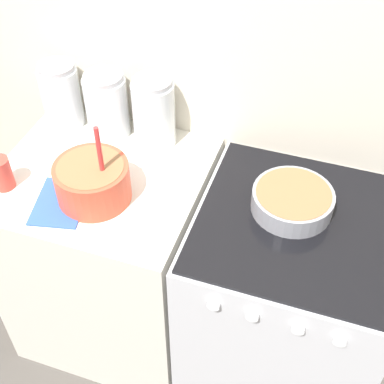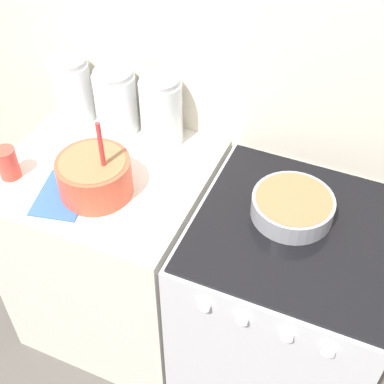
{
  "view_description": "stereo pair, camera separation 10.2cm",
  "coord_description": "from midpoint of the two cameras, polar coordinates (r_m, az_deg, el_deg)",
  "views": [
    {
      "loc": [
        0.4,
        -0.89,
        2.22
      ],
      "look_at": [
        -0.01,
        0.31,
        0.98
      ],
      "focal_mm": 50.0,
      "sensor_mm": 36.0,
      "label": 1
    },
    {
      "loc": [
        0.5,
        -0.86,
        2.22
      ],
      "look_at": [
        -0.01,
        0.31,
        0.98
      ],
      "focal_mm": 50.0,
      "sensor_mm": 36.0,
      "label": 2
    }
  ],
  "objects": [
    {
      "name": "baking_pan",
      "position": [
        1.78,
        9.06,
        -0.93
      ],
      "size": [
        0.27,
        0.27,
        0.08
      ],
      "color": "gray",
      "rests_on": "stove"
    },
    {
      "name": "recipe_page",
      "position": [
        1.87,
        -15.37,
        -1.11
      ],
      "size": [
        0.21,
        0.26,
        0.01
      ],
      "color": "#3359B2",
      "rests_on": "countertop_cabinet"
    },
    {
      "name": "tin_can",
      "position": [
        1.96,
        -21.1,
        1.83
      ],
      "size": [
        0.07,
        0.07,
        0.12
      ],
      "color": "#CC3F33",
      "rests_on": "countertop_cabinet"
    },
    {
      "name": "storage_jar_right",
      "position": [
        1.99,
        -5.56,
        7.99
      ],
      "size": [
        0.16,
        0.16,
        0.27
      ],
      "color": "silver",
      "rests_on": "countertop_cabinet"
    },
    {
      "name": "mixing_bowl",
      "position": [
        1.81,
        -12.17,
        1.23
      ],
      "size": [
        0.25,
        0.25,
        0.31
      ],
      "color": "#D84C33",
      "rests_on": "countertop_cabinet"
    },
    {
      "name": "storage_jar_left",
      "position": [
        2.15,
        -15.04,
        9.54
      ],
      "size": [
        0.15,
        0.15,
        0.26
      ],
      "color": "silver",
      "rests_on": "countertop_cabinet"
    },
    {
      "name": "wall_back",
      "position": [
        1.93,
        2.45,
        12.33
      ],
      "size": [
        4.47,
        0.05,
        2.4
      ],
      "color": "beige",
      "rests_on": "ground_plane"
    },
    {
      "name": "countertop_cabinet",
      "position": [
        2.28,
        -9.73,
        -6.79
      ],
      "size": [
        0.73,
        0.67,
        0.93
      ],
      "color": "silver",
      "rests_on": "ground_plane"
    },
    {
      "name": "storage_jar_middle",
      "position": [
        2.07,
        -10.46,
        8.71
      ],
      "size": [
        0.16,
        0.16,
        0.26
      ],
      "color": "silver",
      "rests_on": "countertop_cabinet"
    },
    {
      "name": "stove",
      "position": [
        2.14,
        8.34,
        -11.68
      ],
      "size": [
        0.69,
        0.69,
        0.93
      ],
      "color": "silver",
      "rests_on": "ground_plane"
    }
  ]
}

